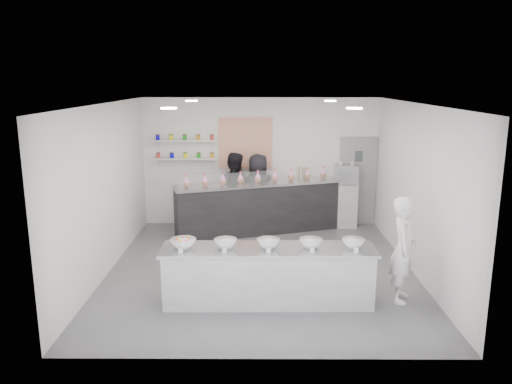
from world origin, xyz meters
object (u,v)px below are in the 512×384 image
woman_prep (404,249)px  staff_right (258,192)px  back_bar (258,208)px  staff_left (234,191)px  prep_counter (268,275)px  espresso_machine (346,174)px  espresso_ledge (326,204)px

woman_prep → staff_right: staff_right is taller
woman_prep → staff_right: bearing=48.8°
staff_right → back_bar: bearing=74.5°
staff_left → staff_right: staff_left is taller
prep_counter → staff_right: size_ratio=1.86×
espresso_machine → prep_counter: bearing=-114.4°
staff_right → prep_counter: bearing=77.5°
espresso_ledge → staff_right: bearing=-172.6°
prep_counter → staff_left: (-0.72, 3.97, 0.45)m
back_bar → staff_left: 0.72m
espresso_machine → espresso_ledge: bearing=180.0°
prep_counter → espresso_ledge: 4.40m
espresso_ledge → staff_left: staff_left is taller
espresso_ledge → staff_left: bearing=-175.2°
prep_counter → back_bar: size_ratio=0.88×
staff_right → espresso_ledge: bearing=172.5°
back_bar → staff_right: bearing=70.9°
espresso_ledge → staff_right: (-1.61, -0.21, 0.35)m
prep_counter → espresso_ledge: bearing=70.3°
prep_counter → espresso_machine: bearing=65.0°
espresso_machine → staff_right: (-2.05, -0.21, -0.38)m
prep_counter → staff_right: (-0.16, 3.95, 0.43)m
espresso_machine → staff_left: 2.64m
staff_right → espresso_machine: bearing=170.9°
prep_counter → espresso_machine: size_ratio=6.30×
espresso_machine → staff_right: 2.09m
woman_prep → staff_left: staff_left is taller
espresso_ledge → woman_prep: 4.11m
back_bar → espresso_machine: (2.05, 0.51, 0.68)m
woman_prep → staff_left: size_ratio=0.94×
espresso_ledge → espresso_machine: (0.44, 0.00, 0.73)m
prep_counter → staff_left: staff_left is taller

